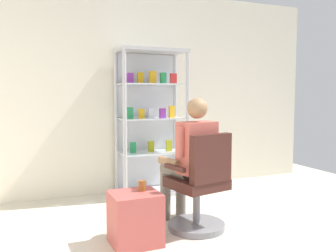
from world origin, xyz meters
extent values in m
cube|color=silver|center=(0.00, 3.00, 1.35)|extent=(6.00, 0.10, 2.70)
cylinder|color=#B7B7BC|center=(-0.02, 2.50, 0.95)|extent=(0.05, 0.05, 1.90)
cylinder|color=#B7B7BC|center=(0.82, 2.50, 0.95)|extent=(0.05, 0.05, 1.90)
cylinder|color=#B7B7BC|center=(-0.02, 2.90, 0.95)|extent=(0.05, 0.05, 1.90)
cylinder|color=#B7B7BC|center=(0.82, 2.90, 0.95)|extent=(0.05, 0.05, 1.90)
cube|color=#B7B7BC|center=(0.40, 2.70, 1.88)|extent=(0.90, 0.45, 0.04)
cube|color=#B7B7BC|center=(0.40, 2.70, 0.02)|extent=(0.90, 0.45, 0.04)
cube|color=silver|center=(0.40, 2.92, 0.95)|extent=(0.84, 0.02, 1.80)
cube|color=silver|center=(0.40, 2.70, 0.55)|extent=(0.82, 0.39, 0.02)
cube|color=#268C4C|center=(0.15, 2.75, 0.63)|extent=(0.08, 0.06, 0.14)
cube|color=#999919|center=(0.40, 2.74, 0.63)|extent=(0.08, 0.04, 0.14)
cube|color=#999919|center=(0.64, 2.68, 0.63)|extent=(0.08, 0.04, 0.15)
cube|color=silver|center=(0.40, 2.70, 1.00)|extent=(0.82, 0.39, 0.02)
cube|color=#268C4C|center=(0.10, 2.70, 1.08)|extent=(0.08, 0.05, 0.15)
cube|color=gold|center=(0.25, 2.68, 1.07)|extent=(0.08, 0.04, 0.12)
cube|color=silver|center=(0.40, 2.72, 1.07)|extent=(0.08, 0.05, 0.13)
cube|color=purple|center=(0.54, 2.66, 1.07)|extent=(0.08, 0.04, 0.13)
cube|color=gold|center=(0.68, 2.69, 1.09)|extent=(0.08, 0.05, 0.16)
cube|color=silver|center=(0.40, 2.70, 1.45)|extent=(0.82, 0.39, 0.02)
cube|color=purple|center=(0.12, 2.73, 1.52)|extent=(0.08, 0.04, 0.13)
cube|color=gold|center=(0.26, 2.75, 1.53)|extent=(0.09, 0.04, 0.14)
cube|color=gold|center=(0.40, 2.67, 1.54)|extent=(0.09, 0.06, 0.16)
cube|color=#268C4C|center=(0.54, 2.66, 1.53)|extent=(0.08, 0.06, 0.14)
cube|color=red|center=(0.69, 2.67, 1.52)|extent=(0.09, 0.04, 0.13)
cylinder|color=slate|center=(0.35, 1.32, 0.03)|extent=(0.56, 0.56, 0.06)
cylinder|color=slate|center=(0.35, 1.32, 0.24)|extent=(0.07, 0.07, 0.41)
cube|color=#3F1E19|center=(0.35, 1.32, 0.46)|extent=(0.56, 0.56, 0.10)
cube|color=#3F1E19|center=(0.39, 1.12, 0.73)|extent=(0.45, 0.16, 0.45)
cube|color=#3F1E19|center=(0.61, 1.37, 0.64)|extent=(0.10, 0.30, 0.04)
cube|color=#3F1E19|center=(0.10, 1.27, 0.64)|extent=(0.10, 0.30, 0.04)
cylinder|color=slate|center=(0.41, 1.54, 0.56)|extent=(0.21, 0.42, 0.14)
cylinder|color=slate|center=(0.37, 1.73, 0.28)|extent=(0.11, 0.11, 0.56)
cylinder|color=slate|center=(0.22, 1.50, 0.56)|extent=(0.21, 0.42, 0.14)
cylinder|color=slate|center=(0.18, 1.70, 0.28)|extent=(0.11, 0.11, 0.56)
cube|color=#BF594C|center=(0.35, 1.32, 0.81)|extent=(0.40, 0.29, 0.50)
sphere|color=#99704C|center=(0.35, 1.32, 1.19)|extent=(0.20, 0.20, 0.20)
cylinder|color=#BF594C|center=(0.55, 1.36, 0.88)|extent=(0.09, 0.09, 0.28)
cylinder|color=#99704C|center=(0.52, 1.54, 0.66)|extent=(0.14, 0.31, 0.08)
cylinder|color=#BF594C|center=(0.16, 1.28, 0.88)|extent=(0.09, 0.09, 0.28)
cylinder|color=#99704C|center=(0.12, 1.46, 0.66)|extent=(0.14, 0.31, 0.08)
cube|color=#B24C47|center=(-0.31, 1.21, 0.23)|extent=(0.42, 0.39, 0.46)
cylinder|color=brown|center=(-0.23, 1.25, 0.51)|extent=(0.07, 0.07, 0.09)
camera|label=1|loc=(-1.27, -1.81, 1.34)|focal=39.31mm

